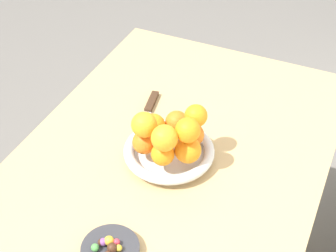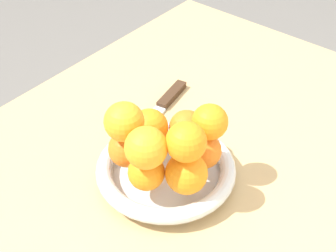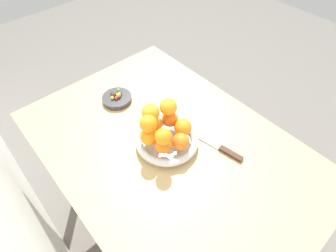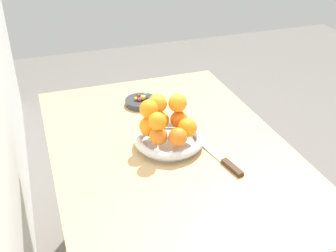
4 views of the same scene
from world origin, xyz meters
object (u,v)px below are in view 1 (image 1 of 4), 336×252
at_px(candy_ball_1, 112,248).
at_px(candy_ball_4, 95,248).
at_px(orange_2, 193,135).
at_px(orange_8, 196,116).
at_px(dining_table, 170,180).
at_px(candy_ball_6, 111,241).
at_px(orange_5, 144,142).
at_px(orange_6, 164,138).
at_px(orange_1, 188,150).
at_px(candy_ball_0, 103,242).
at_px(orange_0, 163,154).
at_px(knife, 146,115).
at_px(fruit_bowl, 170,152).
at_px(candy_dish, 110,250).
at_px(candy_ball_2, 117,242).
at_px(orange_9, 188,130).
at_px(candy_ball_5, 119,248).
at_px(orange_7, 144,125).
at_px(orange_3, 177,122).
at_px(orange_4, 153,126).
at_px(candy_ball_7, 101,242).

xyz_separation_m(candy_ball_1, candy_ball_4, (0.01, -0.03, -0.00)).
distance_m(orange_2, orange_8, 0.06).
xyz_separation_m(dining_table, candy_ball_6, (0.32, 0.00, 0.12)).
height_order(dining_table, orange_5, orange_5).
bearing_deg(orange_2, orange_6, -16.84).
bearing_deg(orange_1, orange_5, -82.36).
distance_m(orange_1, candy_ball_0, 0.30).
bearing_deg(orange_0, knife, -143.51).
xyz_separation_m(dining_table, orange_1, (0.03, 0.06, 0.16)).
xyz_separation_m(fruit_bowl, orange_2, (-0.04, 0.05, 0.05)).
bearing_deg(orange_1, candy_ball_4, -14.17).
bearing_deg(candy_dish, candy_ball_1, 54.89).
height_order(orange_2, candy_ball_4, orange_2).
distance_m(orange_6, knife, 0.27).
bearing_deg(candy_ball_4, knife, -166.74).
bearing_deg(candy_ball_2, knife, -161.68).
height_order(orange_9, knife, orange_9).
bearing_deg(orange_9, orange_0, -56.96).
bearing_deg(candy_ball_5, orange_0, -176.17).
bearing_deg(orange_5, orange_7, 36.78).
bearing_deg(orange_0, dining_table, -172.34).
height_order(candy_dish, orange_2, orange_2).
distance_m(orange_7, candy_ball_0, 0.29).
xyz_separation_m(candy_dish, orange_1, (-0.29, 0.05, 0.06)).
height_order(fruit_bowl, orange_3, orange_3).
relative_size(candy_ball_4, knife, 0.07).
distance_m(orange_7, orange_9, 0.11).
xyz_separation_m(orange_2, candy_ball_1, (0.36, -0.03, -0.04)).
distance_m(dining_table, orange_3, 0.17).
xyz_separation_m(orange_3, knife, (-0.06, -0.12, -0.06)).
xyz_separation_m(orange_6, orange_7, (-0.02, -0.06, 0.00)).
height_order(orange_4, candy_ball_4, orange_4).
bearing_deg(orange_7, candy_ball_6, 10.46).
bearing_deg(candy_dish, orange_7, -169.38).
bearing_deg(knife, orange_2, 62.65).
bearing_deg(orange_4, orange_5, 4.80).
bearing_deg(orange_3, candy_ball_0, -0.46).
xyz_separation_m(orange_5, candy_ball_7, (0.28, 0.04, -0.04)).
xyz_separation_m(orange_2, orange_6, (0.10, -0.03, 0.06)).
height_order(orange_0, candy_ball_6, orange_0).
height_order(orange_7, orange_9, orange_9).
bearing_deg(fruit_bowl, candy_ball_4, -3.40).
bearing_deg(orange_5, candy_ball_2, 13.60).
xyz_separation_m(fruit_bowl, candy_ball_0, (0.31, -0.01, 0.01)).
bearing_deg(candy_ball_1, orange_4, -168.68).
relative_size(dining_table, candy_dish, 8.87).
bearing_deg(orange_9, orange_7, -79.95).
relative_size(orange_0, candy_ball_7, 3.72).
xyz_separation_m(candy_ball_2, candy_ball_6, (0.01, -0.01, 0.00)).
xyz_separation_m(orange_3, orange_7, (0.11, -0.04, 0.06)).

